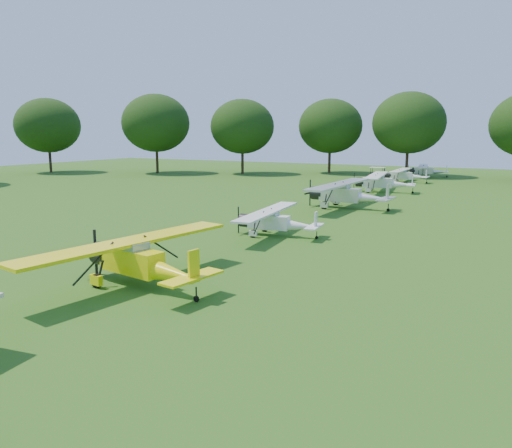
{
  "coord_description": "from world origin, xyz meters",
  "views": [
    {
      "loc": [
        14.38,
        -22.99,
        6.63
      ],
      "look_at": [
        0.77,
        2.14,
        1.4
      ],
      "focal_mm": 35.0,
      "sensor_mm": 36.0,
      "label": 1
    }
  ],
  "objects_px": {
    "aircraft_4": "(346,193)",
    "aircraft_6": "(405,174)",
    "aircraft_7": "(427,170)",
    "aircraft_5": "(382,181)",
    "golf_cart": "(377,176)",
    "aircraft_2": "(139,258)",
    "aircraft_3": "(275,220)"
  },
  "relations": [
    {
      "from": "aircraft_3",
      "to": "golf_cart",
      "type": "xyz_separation_m",
      "value": [
        -4.57,
        41.93,
        -0.44
      ]
    },
    {
      "from": "aircraft_5",
      "to": "aircraft_6",
      "type": "xyz_separation_m",
      "value": [
        -0.24,
        12.83,
        -0.17
      ]
    },
    {
      "from": "aircraft_4",
      "to": "golf_cart",
      "type": "distance_m",
      "value": 28.49
    },
    {
      "from": "aircraft_4",
      "to": "aircraft_5",
      "type": "height_order",
      "value": "aircraft_4"
    },
    {
      "from": "aircraft_3",
      "to": "aircraft_7",
      "type": "bearing_deg",
      "value": 82.54
    },
    {
      "from": "aircraft_7",
      "to": "golf_cart",
      "type": "bearing_deg",
      "value": -129.96
    },
    {
      "from": "aircraft_6",
      "to": "aircraft_7",
      "type": "height_order",
      "value": "aircraft_6"
    },
    {
      "from": "aircraft_4",
      "to": "aircraft_5",
      "type": "bearing_deg",
      "value": 92.83
    },
    {
      "from": "aircraft_3",
      "to": "golf_cart",
      "type": "height_order",
      "value": "golf_cart"
    },
    {
      "from": "aircraft_5",
      "to": "golf_cart",
      "type": "bearing_deg",
      "value": 98.99
    },
    {
      "from": "aircraft_3",
      "to": "aircraft_2",
      "type": "bearing_deg",
      "value": -98.34
    },
    {
      "from": "aircraft_2",
      "to": "aircraft_3",
      "type": "xyz_separation_m",
      "value": [
        0.37,
        12.58,
        -0.22
      ]
    },
    {
      "from": "aircraft_3",
      "to": "aircraft_5",
      "type": "height_order",
      "value": "aircraft_5"
    },
    {
      "from": "aircraft_5",
      "to": "aircraft_6",
      "type": "bearing_deg",
      "value": 82.94
    },
    {
      "from": "aircraft_2",
      "to": "aircraft_7",
      "type": "distance_m",
      "value": 63.45
    },
    {
      "from": "aircraft_7",
      "to": "aircraft_5",
      "type": "bearing_deg",
      "value": -101.42
    },
    {
      "from": "aircraft_3",
      "to": "aircraft_6",
      "type": "distance_m",
      "value": 40.4
    },
    {
      "from": "aircraft_3",
      "to": "aircraft_6",
      "type": "xyz_separation_m",
      "value": [
        -0.39,
        40.4,
        0.04
      ]
    },
    {
      "from": "aircraft_5",
      "to": "golf_cart",
      "type": "relative_size",
      "value": 4.99
    },
    {
      "from": "aircraft_3",
      "to": "aircraft_6",
      "type": "height_order",
      "value": "aircraft_6"
    },
    {
      "from": "aircraft_3",
      "to": "aircraft_5",
      "type": "relative_size",
      "value": 0.83
    },
    {
      "from": "aircraft_4",
      "to": "aircraft_7",
      "type": "relative_size",
      "value": 1.29
    },
    {
      "from": "aircraft_3",
      "to": "golf_cart",
      "type": "relative_size",
      "value": 4.15
    },
    {
      "from": "aircraft_4",
      "to": "aircraft_7",
      "type": "distance_m",
      "value": 37.0
    },
    {
      "from": "aircraft_7",
      "to": "golf_cart",
      "type": "height_order",
      "value": "aircraft_7"
    },
    {
      "from": "aircraft_6",
      "to": "aircraft_7",
      "type": "distance_m",
      "value": 10.51
    },
    {
      "from": "golf_cart",
      "to": "aircraft_6",
      "type": "bearing_deg",
      "value": -22.31
    },
    {
      "from": "aircraft_3",
      "to": "aircraft_4",
      "type": "height_order",
      "value": "aircraft_4"
    },
    {
      "from": "aircraft_4",
      "to": "aircraft_6",
      "type": "xyz_separation_m",
      "value": [
        -0.6,
        26.54,
        -0.32
      ]
    },
    {
      "from": "aircraft_4",
      "to": "aircraft_5",
      "type": "xyz_separation_m",
      "value": [
        -0.36,
        13.72,
        -0.15
      ]
    },
    {
      "from": "aircraft_6",
      "to": "golf_cart",
      "type": "relative_size",
      "value": 4.29
    },
    {
      "from": "aircraft_4",
      "to": "aircraft_2",
      "type": "bearing_deg",
      "value": -89.96
    }
  ]
}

